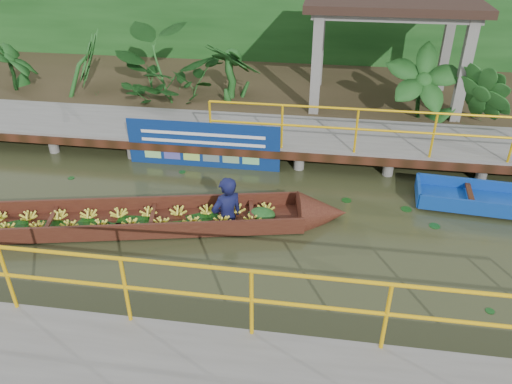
# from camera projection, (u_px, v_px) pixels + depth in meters

# --- Properties ---
(ground) EXTENTS (80.00, 80.00, 0.00)m
(ground) POSITION_uv_depth(u_px,v_px,m) (235.00, 232.00, 9.33)
(ground) COLOR #2A2F17
(ground) RESTS_ON ground
(land_strip) EXTENTS (30.00, 8.00, 0.45)m
(land_strip) POSITION_uv_depth(u_px,v_px,m) (278.00, 89.00, 15.60)
(land_strip) COLOR #302918
(land_strip) RESTS_ON ground
(far_dock) EXTENTS (16.00, 2.06, 1.66)m
(far_dock) POSITION_uv_depth(u_px,v_px,m) (261.00, 134.00, 12.00)
(far_dock) COLOR slate
(far_dock) RESTS_ON ground
(pavilion) EXTENTS (4.40, 3.00, 3.00)m
(pavilion) POSITION_uv_depth(u_px,v_px,m) (391.00, 13.00, 12.88)
(pavilion) COLOR slate
(pavilion) RESTS_ON ground
(foliage_backdrop) EXTENTS (30.00, 0.80, 4.00)m
(foliage_backdrop) POSITION_uv_depth(u_px,v_px,m) (287.00, 14.00, 16.82)
(foliage_backdrop) COLOR #154115
(foliage_backdrop) RESTS_ON ground
(vendor_boat) EXTENTS (9.32, 2.83, 2.20)m
(vendor_boat) POSITION_uv_depth(u_px,v_px,m) (124.00, 214.00, 9.36)
(vendor_boat) COLOR #36150E
(vendor_boat) RESTS_ON ground
(blue_banner) EXTENTS (3.52, 0.04, 1.10)m
(blue_banner) POSITION_uv_depth(u_px,v_px,m) (203.00, 145.00, 11.31)
(blue_banner) COLOR navy
(blue_banner) RESTS_ON ground
(tropical_plants) EXTENTS (14.33, 1.33, 1.66)m
(tropical_plants) POSITION_uv_depth(u_px,v_px,m) (220.00, 75.00, 13.36)
(tropical_plants) COLOR #154115
(tropical_plants) RESTS_ON ground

